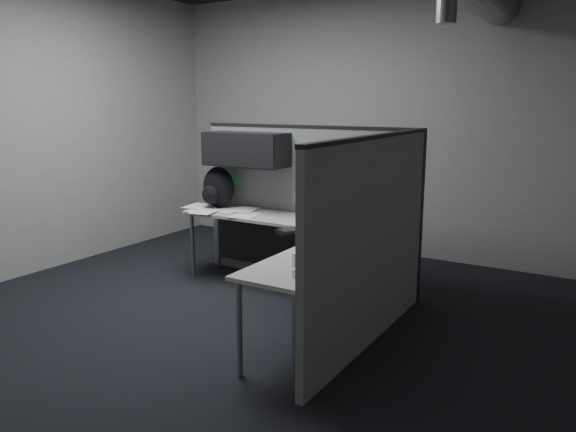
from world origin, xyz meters
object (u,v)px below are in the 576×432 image
Objects in this scene: keyboard at (303,230)px; backpack at (218,188)px; monitor at (362,201)px; phone at (317,254)px; desk at (297,239)px.

backpack is at bearing 145.42° from keyboard.
monitor reaches higher than phone.
monitor reaches higher than desk.
phone is at bearing -14.36° from backpack.
desk is 4.60× the size of keyboard.
backpack reaches higher than desk.
desk is 1.12m from phone.
backpack reaches higher than phone.
phone is 0.58× the size of backpack.
keyboard is 1.12× the size of backpack.
keyboard is at bearing -46.34° from desk.
keyboard is at bearing -2.35° from backpack.
monitor is 2.23× the size of phone.
desk is 3.97× the size of monitor.
phone reaches higher than keyboard.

